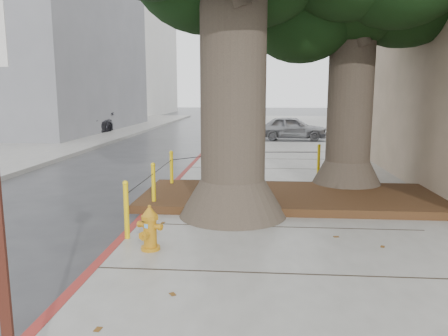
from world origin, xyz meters
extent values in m
plane|color=#28282B|center=(0.00, 0.00, 0.00)|extent=(140.00, 140.00, 0.00)
cube|color=slate|center=(6.00, 30.00, 0.07)|extent=(16.00, 20.00, 0.15)
cube|color=maroon|center=(-2.00, 2.50, 0.07)|extent=(0.14, 26.00, 0.16)
cube|color=black|center=(0.90, 3.90, 0.23)|extent=(6.40, 2.60, 0.16)
cube|color=slate|center=(-15.00, 22.00, 6.00)|extent=(12.00, 16.00, 12.00)
cube|color=silver|center=(-17.00, 45.00, 7.50)|extent=(12.00, 18.00, 15.00)
cone|color=#4C3F33|center=(-0.30, 2.70, 0.50)|extent=(2.04, 2.04, 0.70)
cylinder|color=#4C3F33|center=(-0.30, 2.70, 2.53)|extent=(1.20, 1.20, 4.22)
cone|color=#4C3F33|center=(2.30, 5.20, 0.50)|extent=(1.77, 1.77, 0.70)
cylinder|color=#4C3F33|center=(2.30, 5.20, 2.32)|extent=(1.04, 1.04, 3.84)
cylinder|color=yellow|center=(-1.90, 1.20, 0.60)|extent=(0.08, 0.08, 0.90)
sphere|color=yellow|center=(-1.90, 1.20, 1.05)|extent=(0.09, 0.09, 0.09)
cylinder|color=yellow|center=(-1.90, 3.00, 0.60)|extent=(0.08, 0.08, 0.90)
sphere|color=yellow|center=(-1.90, 3.00, 1.05)|extent=(0.09, 0.09, 0.09)
cylinder|color=yellow|center=(-1.90, 4.80, 0.60)|extent=(0.08, 0.08, 0.90)
sphere|color=yellow|center=(-1.90, 4.80, 1.05)|extent=(0.09, 0.09, 0.09)
cylinder|color=yellow|center=(-0.40, 6.30, 0.60)|extent=(0.08, 0.08, 0.90)
sphere|color=yellow|center=(-0.40, 6.30, 1.05)|extent=(0.09, 0.09, 0.09)
cylinder|color=yellow|center=(1.80, 6.50, 0.60)|extent=(0.08, 0.08, 0.90)
sphere|color=yellow|center=(1.80, 6.50, 1.05)|extent=(0.09, 0.09, 0.09)
cylinder|color=black|center=(-1.90, 2.10, 0.87)|extent=(0.02, 1.80, 0.02)
cylinder|color=black|center=(-1.90, 3.90, 0.87)|extent=(0.02, 1.80, 0.02)
cylinder|color=black|center=(-1.15, 5.55, 0.87)|extent=(1.51, 1.51, 0.02)
cylinder|color=black|center=(0.70, 6.40, 0.87)|extent=(2.20, 0.22, 0.02)
cylinder|color=#C17E13|center=(-1.40, 0.72, 0.18)|extent=(0.36, 0.36, 0.05)
cylinder|color=#C17E13|center=(-1.40, 0.72, 0.42)|extent=(0.25, 0.25, 0.44)
cylinder|color=#C17E13|center=(-1.40, 0.72, 0.64)|extent=(0.33, 0.33, 0.06)
cone|color=#C17E13|center=(-1.40, 0.72, 0.73)|extent=(0.31, 0.31, 0.12)
cylinder|color=#C17E13|center=(-1.40, 0.72, 0.81)|extent=(0.06, 0.06, 0.04)
cylinder|color=#C17E13|center=(-1.51, 0.76, 0.52)|extent=(0.14, 0.12, 0.08)
cylinder|color=#C17E13|center=(-1.29, 0.68, 0.52)|extent=(0.14, 0.12, 0.08)
cylinder|color=#C17E13|center=(-1.44, 0.62, 0.42)|extent=(0.15, 0.16, 0.11)
cube|color=#5999D8|center=(-1.44, 0.63, 0.54)|extent=(0.06, 0.02, 0.06)
imported|color=#98989D|center=(1.91, 18.07, 0.63)|extent=(3.80, 1.83, 1.25)
imported|color=black|center=(-9.84, 19.30, 0.65)|extent=(2.16, 4.61, 1.30)
camera|label=1|loc=(0.19, -5.36, 2.45)|focal=35.00mm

